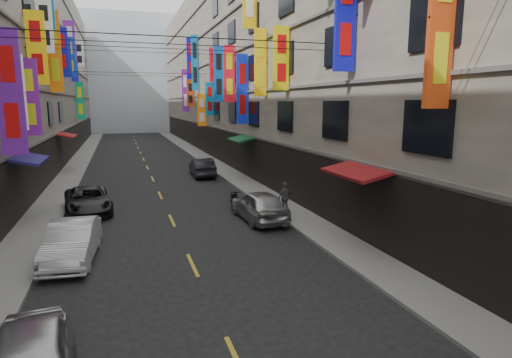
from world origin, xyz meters
TOP-DOWN VIEW (x-y plane):
  - sidewalk_left at (-6.00, 42.00)m, footprint 2.00×90.00m
  - sidewalk_right at (6.00, 42.00)m, footprint 2.00×90.00m
  - building_row_right at (11.99, 42.00)m, footprint 10.14×90.00m
  - haze_block at (0.00, 92.00)m, footprint 18.00×8.00m
  - shop_signage at (-0.08, 34.85)m, footprint 14.00×55.00m
  - street_awnings at (-1.26, 26.00)m, footprint 13.99×35.20m
  - overhead_cables at (0.00, 30.00)m, footprint 14.00×38.04m
  - lane_markings at (0.00, 39.00)m, footprint 0.12×80.20m
  - scooter_far_right at (3.40, 25.16)m, footprint 0.56×1.80m
  - car_left_mid at (-3.99, 19.68)m, footprint 1.84×4.42m
  - car_left_far at (-3.91, 26.82)m, footprint 2.68×4.90m
  - car_right_mid at (4.00, 22.78)m, footprint 1.94×4.42m
  - car_right_far at (3.73, 35.98)m, footprint 1.67×4.39m
  - pedestrian_rfar at (5.52, 23.26)m, footprint 1.07×0.89m

SIDE VIEW (x-z plane):
  - lane_markings at x=0.00m, z-range 0.00..0.01m
  - sidewalk_left at x=-6.00m, z-range 0.00..0.12m
  - sidewalk_right at x=6.00m, z-range 0.00..0.12m
  - scooter_far_right at x=3.40m, z-range -0.13..1.01m
  - car_left_far at x=-3.91m, z-range 0.00..1.30m
  - car_left_mid at x=-3.99m, z-range 0.00..1.42m
  - car_right_far at x=3.73m, z-range 0.00..1.43m
  - car_right_mid at x=4.00m, z-range 0.00..1.48m
  - pedestrian_rfar at x=5.52m, z-range 0.12..1.72m
  - street_awnings at x=-1.26m, z-range 2.80..3.20m
  - overhead_cables at x=0.00m, z-range 8.18..9.42m
  - shop_signage at x=-0.08m, z-range 2.91..15.27m
  - building_row_right at x=11.99m, z-range -0.01..18.99m
  - haze_block at x=0.00m, z-range 0.00..22.00m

